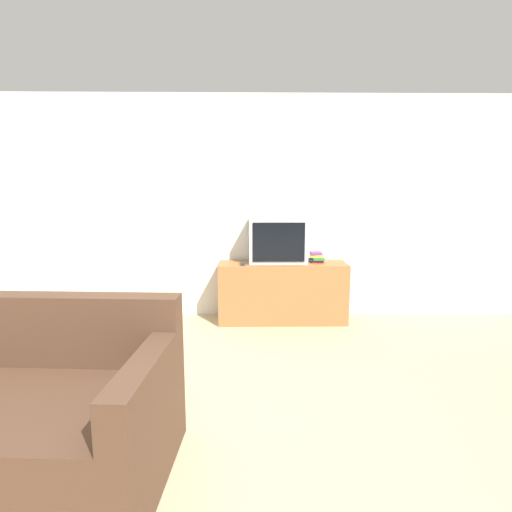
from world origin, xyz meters
TOP-DOWN VIEW (x-y plane):
  - ground_plane at (0.00, 0.00)m, footprint 14.00×14.00m
  - wall_back at (0.00, 3.03)m, footprint 9.00×0.06m
  - tv_stand at (0.68, 2.76)m, footprint 1.46×0.43m
  - television at (0.62, 2.81)m, footprint 0.66×0.35m
  - book_stack at (1.07, 2.82)m, footprint 0.16×0.22m
  - remote_on_stand at (0.22, 2.68)m, footprint 0.05×0.16m

SIDE VIEW (x-z plane):
  - ground_plane at x=0.00m, z-range 0.00..0.00m
  - tv_stand at x=0.68m, z-range 0.00..0.69m
  - remote_on_stand at x=0.22m, z-range 0.69..0.71m
  - book_stack at x=1.07m, z-range 0.68..0.80m
  - television at x=0.62m, z-range 0.69..1.20m
  - wall_back at x=0.00m, z-range 0.00..2.60m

